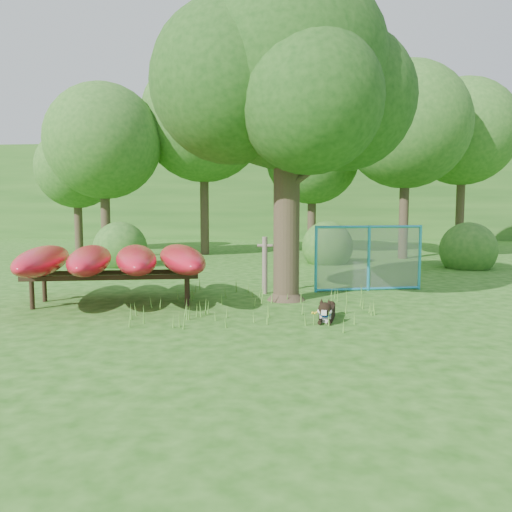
# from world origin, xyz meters

# --- Properties ---
(ground) EXTENTS (80.00, 80.00, 0.00)m
(ground) POSITION_xyz_m (0.00, 0.00, 0.00)
(ground) COLOR #1C5010
(ground) RESTS_ON ground
(oak_tree) EXTENTS (5.48, 4.79, 6.88)m
(oak_tree) POSITION_xyz_m (0.75, 1.85, 4.59)
(oak_tree) COLOR #362B1D
(oak_tree) RESTS_ON ground
(wooden_post) EXTENTS (0.35, 0.12, 1.31)m
(wooden_post) POSITION_xyz_m (0.28, 2.56, 0.69)
(wooden_post) COLOR #6F6153
(wooden_post) RESTS_ON ground
(kayak_rack) EXTENTS (4.57, 4.08, 1.19)m
(kayak_rack) POSITION_xyz_m (-2.72, 1.06, 0.91)
(kayak_rack) COLOR black
(kayak_rack) RESTS_ON ground
(husky_dog) EXTENTS (0.35, 0.99, 0.44)m
(husky_dog) POSITION_xyz_m (1.56, -0.11, 0.16)
(husky_dog) COLOR black
(husky_dog) RESTS_ON ground
(fence_section) EXTENTS (2.59, 0.75, 2.59)m
(fence_section) POSITION_xyz_m (2.70, 3.20, 0.78)
(fence_section) COLOR #2A9AC5
(fence_section) RESTS_ON ground
(wildflower_clump) EXTENTS (0.11, 0.10, 0.23)m
(wildflower_clump) POSITION_xyz_m (1.34, -0.43, 0.19)
(wildflower_clump) COLOR #559330
(wildflower_clump) RESTS_ON ground
(bg_tree_a) EXTENTS (4.40, 4.40, 6.70)m
(bg_tree_a) POSITION_xyz_m (-6.50, 10.00, 4.48)
(bg_tree_a) COLOR #362B1D
(bg_tree_a) RESTS_ON ground
(bg_tree_b) EXTENTS (5.20, 5.20, 8.22)m
(bg_tree_b) POSITION_xyz_m (-3.00, 12.00, 5.61)
(bg_tree_b) COLOR #362B1D
(bg_tree_b) RESTS_ON ground
(bg_tree_c) EXTENTS (4.00, 4.00, 6.12)m
(bg_tree_c) POSITION_xyz_m (1.50, 13.00, 4.11)
(bg_tree_c) COLOR #362B1D
(bg_tree_c) RESTS_ON ground
(bg_tree_d) EXTENTS (4.80, 4.80, 7.50)m
(bg_tree_d) POSITION_xyz_m (5.00, 11.00, 5.08)
(bg_tree_d) COLOR #362B1D
(bg_tree_d) RESTS_ON ground
(bg_tree_e) EXTENTS (4.60, 4.60, 7.55)m
(bg_tree_e) POSITION_xyz_m (8.00, 14.00, 5.23)
(bg_tree_e) COLOR #362B1D
(bg_tree_e) RESTS_ON ground
(bg_tree_f) EXTENTS (3.60, 3.60, 5.55)m
(bg_tree_f) POSITION_xyz_m (-9.00, 13.00, 3.73)
(bg_tree_f) COLOR #362B1D
(bg_tree_f) RESTS_ON ground
(shrub_left) EXTENTS (1.80, 1.80, 1.80)m
(shrub_left) POSITION_xyz_m (-5.00, 7.50, 0.00)
(shrub_left) COLOR #295C1D
(shrub_left) RESTS_ON ground
(shrub_right) EXTENTS (1.80, 1.80, 1.80)m
(shrub_right) POSITION_xyz_m (6.50, 8.00, 0.00)
(shrub_right) COLOR #295C1D
(shrub_right) RESTS_ON ground
(shrub_mid) EXTENTS (1.80, 1.80, 1.80)m
(shrub_mid) POSITION_xyz_m (2.00, 9.00, 0.00)
(shrub_mid) COLOR #295C1D
(shrub_mid) RESTS_ON ground
(wooded_hillside) EXTENTS (80.00, 12.00, 6.00)m
(wooded_hillside) POSITION_xyz_m (0.00, 28.00, 3.00)
(wooded_hillside) COLOR #295C1D
(wooded_hillside) RESTS_ON ground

